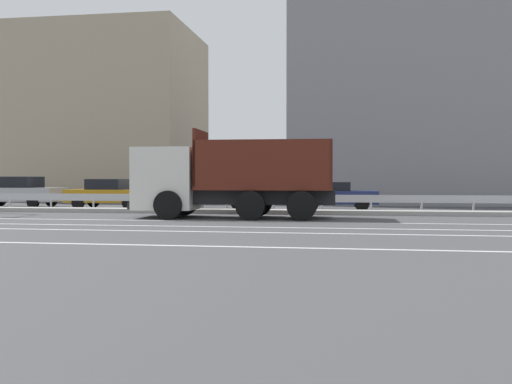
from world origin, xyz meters
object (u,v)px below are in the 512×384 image
(dump_truck, at_px, (208,183))
(parked_car_5, at_px, (334,196))
(parked_car_3, at_px, (110,194))
(parked_car_4, at_px, (214,194))
(median_road_sign, at_px, (193,184))
(parked_car_2, at_px, (17,192))

(dump_truck, height_order, parked_car_5, dump_truck)
(parked_car_3, xyz_separation_m, parked_car_4, (5.11, 0.47, -0.03))
(dump_truck, xyz_separation_m, parked_car_4, (-1.29, 6.39, -0.61))
(median_road_sign, xyz_separation_m, parked_car_5, (5.83, 3.30, -0.54))
(median_road_sign, bearing_deg, parked_car_3, 147.97)
(dump_truck, distance_m, parked_car_5, 7.57)
(parked_car_2, xyz_separation_m, parked_car_4, (10.41, -0.09, -0.08))
(parked_car_2, distance_m, parked_car_5, 16.23)
(dump_truck, height_order, parked_car_3, dump_truck)
(dump_truck, relative_size, parked_car_3, 1.80)
(parked_car_2, xyz_separation_m, parked_car_5, (16.22, -0.45, -0.10))
(parked_car_3, distance_m, parked_car_4, 5.13)
(median_road_sign, xyz_separation_m, parked_car_2, (-10.39, 3.74, -0.45))
(parked_car_2, relative_size, parked_car_4, 1.11)
(parked_car_2, height_order, parked_car_3, parked_car_2)
(parked_car_2, distance_m, parked_car_4, 10.41)
(parked_car_2, height_order, parked_car_5, parked_car_2)
(parked_car_5, bearing_deg, parked_car_4, -95.80)
(dump_truck, height_order, median_road_sign, dump_truck)
(dump_truck, xyz_separation_m, parked_car_2, (-11.70, 6.48, -0.53))
(parked_car_2, xyz_separation_m, parked_car_3, (5.30, -0.56, -0.05))
(parked_car_2, bearing_deg, parked_car_4, -87.36)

